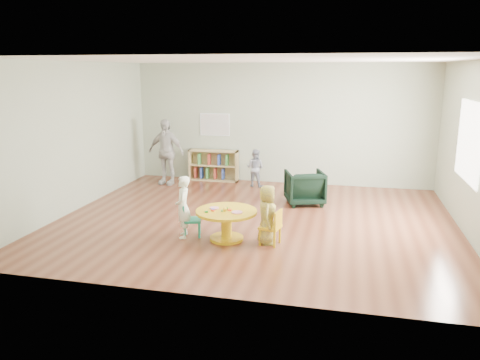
{
  "coord_description": "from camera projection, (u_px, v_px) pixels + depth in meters",
  "views": [
    {
      "loc": [
        1.55,
        -7.9,
        2.64
      ],
      "look_at": [
        -0.21,
        -0.3,
        0.8
      ],
      "focal_mm": 35.0,
      "sensor_mm": 36.0,
      "label": 1
    }
  ],
  "objects": [
    {
      "name": "bookshelf",
      "position": [
        213.0,
        165.0,
        11.42
      ],
      "size": [
        1.2,
        0.3,
        0.75
      ],
      "color": "tan",
      "rests_on": "ground"
    },
    {
      "name": "child_right",
      "position": [
        267.0,
        215.0,
        7.2
      ],
      "size": [
        0.34,
        0.48,
        0.93
      ],
      "primitive_type": "imported",
      "rotation": [
        0.0,
        0.0,
        1.68
      ],
      "color": "yellow",
      "rests_on": "ground"
    },
    {
      "name": "adult_caretaker",
      "position": [
        166.0,
        152.0,
        10.95
      ],
      "size": [
        0.94,
        0.49,
        1.54
      ],
      "primitive_type": "imported",
      "rotation": [
        0.0,
        0.0,
        -0.13
      ],
      "color": "beige",
      "rests_on": "ground"
    },
    {
      "name": "activity_table",
      "position": [
        226.0,
        219.0,
        7.39
      ],
      "size": [
        0.97,
        0.97,
        0.53
      ],
      "rotation": [
        0.0,
        0.0,
        -0.29
      ],
      "color": "gold",
      "rests_on": "ground"
    },
    {
      "name": "room",
      "position": [
        257.0,
        115.0,
        8.0
      ],
      "size": [
        7.1,
        7.0,
        2.8
      ],
      "color": "#5D2E1D",
      "rests_on": "ground"
    },
    {
      "name": "kid_chair_right",
      "position": [
        273.0,
        226.0,
        7.18
      ],
      "size": [
        0.35,
        0.35,
        0.55
      ],
      "rotation": [
        0.0,
        0.0,
        1.37
      ],
      "color": "gold",
      "rests_on": "ground"
    },
    {
      "name": "alphabet_poster",
      "position": [
        215.0,
        125.0,
        11.31
      ],
      "size": [
        0.74,
        0.01,
        0.54
      ],
      "color": "white",
      "rests_on": "ground"
    },
    {
      "name": "toddler",
      "position": [
        255.0,
        168.0,
        10.78
      ],
      "size": [
        0.48,
        0.4,
        0.87
      ],
      "primitive_type": "imported",
      "rotation": [
        0.0,
        0.0,
        2.95
      ],
      "color": "#1C2848",
      "rests_on": "ground"
    },
    {
      "name": "kid_chair_left",
      "position": [
        190.0,
        219.0,
        7.56
      ],
      "size": [
        0.36,
        0.36,
        0.54
      ],
      "rotation": [
        0.0,
        0.0,
        -1.29
      ],
      "color": "#188463",
      "rests_on": "ground"
    },
    {
      "name": "armchair",
      "position": [
        305.0,
        187.0,
        9.38
      ],
      "size": [
        0.92,
        0.93,
        0.68
      ],
      "primitive_type": "imported",
      "rotation": [
        0.0,
        0.0,
        3.46
      ],
      "color": "black",
      "rests_on": "ground"
    },
    {
      "name": "child_left",
      "position": [
        183.0,
        207.0,
        7.47
      ],
      "size": [
        0.34,
        0.42,
        1.01
      ],
      "primitive_type": "imported",
      "rotation": [
        0.0,
        0.0,
        -1.28
      ],
      "color": "white",
      "rests_on": "ground"
    }
  ]
}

